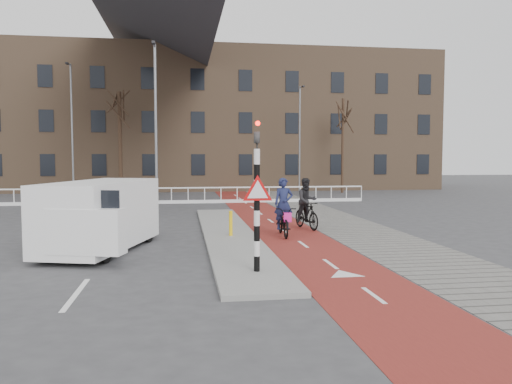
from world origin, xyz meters
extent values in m
plane|color=#38383A|center=(0.00, 0.00, 0.00)|extent=(120.00, 120.00, 0.00)
cube|color=maroon|center=(1.50, 10.00, 0.01)|extent=(2.50, 60.00, 0.01)
cube|color=slate|center=(4.30, 10.00, 0.01)|extent=(3.00, 60.00, 0.01)
cube|color=gray|center=(-0.70, 4.00, 0.06)|extent=(1.80, 16.00, 0.12)
cylinder|color=black|center=(-0.60, -2.00, 1.56)|extent=(0.14, 0.14, 2.88)
imported|color=black|center=(-0.60, -2.00, 3.40)|extent=(0.13, 0.16, 0.80)
cylinder|color=#FF0C05|center=(-0.60, -2.14, 3.58)|extent=(0.11, 0.02, 0.11)
cylinder|color=yellow|center=(-0.70, 3.42, 0.55)|extent=(0.12, 0.12, 0.85)
imported|color=black|center=(1.22, 3.75, 0.54)|extent=(0.79, 2.03, 1.05)
imported|color=#1A2147|center=(1.22, 3.75, 1.16)|extent=(0.69, 0.47, 1.83)
cube|color=#E7209A|center=(1.24, 3.20, 0.74)|extent=(0.27, 0.18, 0.31)
imported|color=black|center=(2.45, 5.34, 0.57)|extent=(0.96, 1.92, 1.11)
imported|color=black|center=(2.45, 5.34, 1.12)|extent=(0.98, 0.85, 1.75)
cube|color=white|center=(-4.76, 1.85, 1.12)|extent=(3.21, 5.20, 1.94)
cube|color=#26821C|center=(-5.74, 1.85, 1.02)|extent=(0.88, 2.99, 0.55)
cube|color=#26821C|center=(-3.78, 1.85, 1.02)|extent=(0.88, 2.99, 0.55)
cube|color=black|center=(-4.76, -0.23, 1.52)|extent=(1.69, 0.53, 0.90)
cylinder|color=black|center=(-6.01, 0.49, 0.34)|extent=(0.42, 0.72, 0.68)
cylinder|color=black|center=(-4.42, 0.04, 0.34)|extent=(0.42, 0.72, 0.68)
cylinder|color=black|center=(-5.09, 3.66, 0.34)|extent=(0.42, 0.72, 0.68)
cylinder|color=black|center=(-3.51, 3.20, 0.34)|extent=(0.42, 0.72, 0.68)
cube|color=silver|center=(-5.00, 17.00, 0.95)|extent=(28.00, 0.08, 0.08)
cube|color=silver|center=(-5.00, 17.00, 0.10)|extent=(28.00, 0.10, 0.20)
cube|color=#7F6047|center=(-3.00, 32.00, 6.00)|extent=(46.00, 10.00, 12.00)
cylinder|color=black|center=(-6.88, 24.67, 3.81)|extent=(0.29, 0.29, 7.62)
cylinder|color=black|center=(10.17, 24.45, 3.69)|extent=(0.21, 0.21, 7.38)
cylinder|color=slate|center=(-3.54, 10.55, 4.03)|extent=(0.12, 0.12, 8.05)
cylinder|color=slate|center=(-9.47, 20.84, 4.43)|extent=(0.12, 0.12, 8.87)
cylinder|color=slate|center=(6.46, 23.47, 4.06)|extent=(0.12, 0.12, 8.12)
camera|label=1|loc=(-2.31, -13.48, 2.81)|focal=35.00mm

